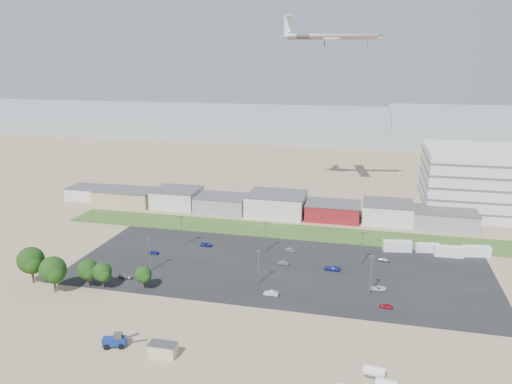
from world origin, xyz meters
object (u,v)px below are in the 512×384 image
(parked_car_7, at_px, (284,263))
(parked_car_13, at_px, (271,293))
(storage_tank_nw, at_px, (374,371))
(parked_car_2, at_px, (386,306))
(parked_car_8, at_px, (384,259))
(parked_car_9, at_px, (206,244))
(telehandler, at_px, (114,340))
(portable_shed, at_px, (163,350))
(parked_car_11, at_px, (291,250))
(parked_car_12, at_px, (332,268))
(box_trailer_a, at_px, (397,246))
(parked_car_10, at_px, (126,276))
(parked_car_5, at_px, (154,252))
(tree_far_left, at_px, (31,263))
(airliner, at_px, (332,37))
(parked_car_0, at_px, (378,288))

(parked_car_7, bearing_deg, parked_car_13, 2.65)
(storage_tank_nw, bearing_deg, parked_car_7, 118.59)
(parked_car_2, distance_m, parked_car_8, 29.88)
(parked_car_9, bearing_deg, telehandler, -176.15)
(portable_shed, xyz_separation_m, parked_car_8, (44.17, 61.59, -0.85))
(parked_car_7, distance_m, parked_car_11, 10.33)
(parked_car_11, relative_size, parked_car_12, 0.77)
(box_trailer_a, relative_size, parked_car_12, 1.97)
(box_trailer_a, xyz_separation_m, parked_car_10, (-73.68, -38.84, -1.04))
(parked_car_7, xyz_separation_m, parked_car_9, (-27.10, 8.87, -0.01))
(parked_car_5, height_order, parked_car_13, parked_car_13)
(portable_shed, bearing_deg, parked_car_10, 127.67)
(portable_shed, relative_size, telehandler, 0.75)
(telehandler, xyz_separation_m, parked_car_13, (27.19, 30.97, -0.96))
(parked_car_13, bearing_deg, parked_car_11, -179.61)
(box_trailer_a, height_order, parked_car_11, box_trailer_a)
(parked_car_2, bearing_deg, tree_far_left, -82.05)
(box_trailer_a, distance_m, parked_car_10, 83.30)
(telehandler, relative_size, parked_car_8, 2.21)
(parked_car_5, relative_size, parked_car_13, 0.86)
(parked_car_7, bearing_deg, telehandler, -26.27)
(storage_tank_nw, relative_size, tree_far_left, 0.35)
(storage_tank_nw, relative_size, parked_car_8, 1.17)
(parked_car_11, bearing_deg, box_trailer_a, -66.98)
(parked_car_10, bearing_deg, parked_car_5, 8.10)
(storage_tank_nw, bearing_deg, parked_car_5, 144.89)
(parked_car_2, height_order, parked_car_8, parked_car_8)
(box_trailer_a, distance_m, airliner, 92.67)
(parked_car_5, relative_size, parked_car_10, 0.79)
(telehandler, distance_m, parked_car_13, 41.22)
(parked_car_9, relative_size, parked_car_11, 1.15)
(parked_car_5, xyz_separation_m, parked_car_13, (41.38, -18.85, 0.07))
(parked_car_5, xyz_separation_m, parked_car_9, (13.76, 10.39, -0.02))
(portable_shed, relative_size, parked_car_13, 1.48)
(parked_car_5, relative_size, parked_car_9, 0.84)
(box_trailer_a, relative_size, parked_car_13, 2.28)
(parked_car_2, relative_size, parked_car_11, 0.93)
(telehandler, xyz_separation_m, parked_car_9, (-0.44, 60.21, -1.05))
(box_trailer_a, xyz_separation_m, parked_car_13, (-32.38, -39.48, -1.01))
(airliner, bearing_deg, parked_car_9, -124.56)
(airliner, distance_m, parked_car_12, 103.77)
(parked_car_2, distance_m, parked_car_7, 35.59)
(parked_car_5, distance_m, parked_car_13, 45.47)
(parked_car_11, bearing_deg, parked_car_13, -171.76)
(airliner, xyz_separation_m, parked_car_5, (-45.53, -79.37, -66.96))
(tree_far_left, bearing_deg, parked_car_2, 4.82)
(parked_car_0, distance_m, parked_car_8, 20.50)
(parked_car_8, bearing_deg, parked_car_9, 97.10)
(tree_far_left, relative_size, parked_car_13, 2.99)
(parked_car_0, distance_m, parked_car_2, 9.66)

